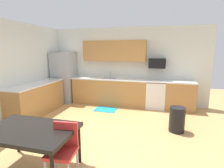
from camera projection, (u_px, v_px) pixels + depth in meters
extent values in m
plane|color=tan|center=(101.00, 134.00, 4.03)|extent=(12.00, 12.00, 0.00)
cube|color=silver|center=(124.00, 66.00, 6.28)|extent=(5.80, 0.10, 2.70)
cube|color=silver|center=(2.00, 73.00, 4.43)|extent=(0.10, 5.80, 2.70)
cube|color=#AD7A42|center=(109.00, 92.00, 6.23)|extent=(2.62, 0.60, 0.90)
cube|color=#AD7A42|center=(180.00, 96.00, 5.64)|extent=(0.93, 0.60, 0.90)
cube|color=#AD7A42|center=(37.00, 99.00, 5.27)|extent=(0.60, 2.00, 0.90)
cube|color=silver|center=(121.00, 79.00, 6.03)|extent=(4.80, 0.64, 0.04)
cube|color=silver|center=(36.00, 84.00, 5.19)|extent=(0.64, 2.00, 0.04)
cube|color=#AD7A42|center=(114.00, 51.00, 6.05)|extent=(2.20, 0.34, 0.70)
cube|color=#9EA0A5|center=(64.00, 77.00, 6.50)|extent=(0.76, 0.70, 1.84)
cube|color=white|center=(155.00, 95.00, 5.83)|extent=(0.60, 0.60, 0.88)
cube|color=black|center=(156.00, 82.00, 5.75)|extent=(0.60, 0.60, 0.03)
cube|color=black|center=(157.00, 63.00, 5.73)|extent=(0.54, 0.36, 0.32)
cube|color=#A5A8AD|center=(109.00, 80.00, 6.15)|extent=(0.48, 0.40, 0.14)
cylinder|color=#B2B5BA|center=(111.00, 75.00, 6.29)|extent=(0.02, 0.02, 0.24)
cube|color=black|center=(29.00, 131.00, 2.67)|extent=(1.40, 0.90, 0.06)
cylinder|color=black|center=(17.00, 135.00, 3.27)|extent=(0.05, 0.05, 0.67)
cylinder|color=black|center=(79.00, 145.00, 2.95)|extent=(0.05, 0.05, 0.67)
cube|color=red|center=(62.00, 153.00, 2.52)|extent=(0.44, 0.44, 0.05)
cube|color=red|center=(66.00, 134.00, 2.66)|extent=(0.38, 0.08, 0.40)
cylinder|color=#B2B2B7|center=(57.00, 159.00, 2.76)|extent=(0.03, 0.03, 0.42)
cylinder|color=#B2B2B7|center=(77.00, 161.00, 2.71)|extent=(0.03, 0.03, 0.42)
cylinder|color=black|center=(177.00, 119.00, 4.12)|extent=(0.36, 0.36, 0.60)
cube|color=#198CBF|center=(106.00, 109.00, 5.69)|extent=(0.70, 0.50, 0.01)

